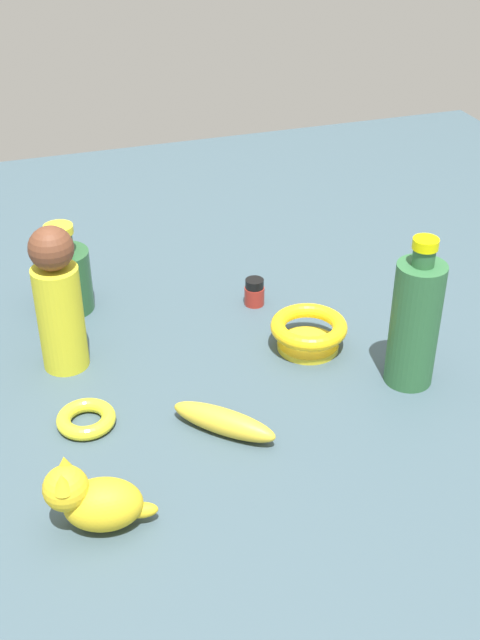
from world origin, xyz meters
name	(u,v)px	position (x,y,z in m)	size (l,w,h in m)	color
ground	(240,364)	(0.00, 0.00, 0.00)	(2.00, 2.00, 0.00)	#384C56
bottle_short	(65,277)	(-0.23, 0.25, 0.06)	(0.09, 0.09, 0.16)	#25522D
person_figure_adult	(58,301)	(-0.26, 0.08, 0.12)	(0.07, 0.07, 0.24)	gold
bottle_tall	(415,322)	(0.23, -0.12, 0.10)	(0.07, 0.07, 0.24)	#2A5F35
nail_polish_jar	(254,292)	(0.08, 0.17, 0.02)	(0.04, 0.04, 0.05)	maroon
banana	(224,422)	(-0.07, -0.15, 0.02)	(0.16, 0.04, 0.04)	gold
bangle	(86,419)	(-0.25, -0.07, 0.01)	(0.08, 0.08, 0.02)	yellow
bowl	(309,331)	(0.12, 0.01, 0.03)	(0.12, 0.12, 0.05)	gold
cat_figurine	(92,499)	(-0.27, -0.27, 0.04)	(0.13, 0.09, 0.10)	gold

